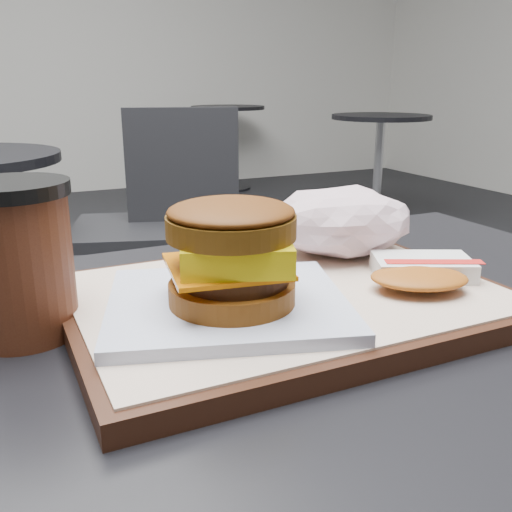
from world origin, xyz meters
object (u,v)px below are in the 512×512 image
(crumpled_wrapper, at_px, (341,221))
(neighbor_chair, at_px, (151,215))
(breakfast_sandwich, at_px, (231,266))
(serving_tray, at_px, (285,300))
(customer_table, at_px, (312,512))
(hash_brown, at_px, (421,272))
(coffee_cup, at_px, (17,256))

(crumpled_wrapper, bearing_deg, neighbor_chair, 83.07)
(breakfast_sandwich, xyz_separation_m, crumpled_wrapper, (0.17, 0.10, -0.00))
(breakfast_sandwich, bearing_deg, neighbor_chair, 77.39)
(serving_tray, relative_size, breakfast_sandwich, 1.64)
(breakfast_sandwich, bearing_deg, customer_table, -16.50)
(customer_table, relative_size, serving_tray, 2.11)
(customer_table, height_order, crumpled_wrapper, crumpled_wrapper)
(serving_tray, distance_m, crumpled_wrapper, 0.14)
(hash_brown, bearing_deg, neighbor_chair, 84.07)
(hash_brown, relative_size, coffee_cup, 1.07)
(crumpled_wrapper, relative_size, coffee_cup, 1.26)
(crumpled_wrapper, distance_m, coffee_cup, 0.32)
(serving_tray, bearing_deg, customer_table, -84.09)
(hash_brown, bearing_deg, crumpled_wrapper, 97.15)
(hash_brown, xyz_separation_m, coffee_cup, (-0.34, 0.08, 0.04))
(hash_brown, height_order, neighbor_chair, neighbor_chair)
(breakfast_sandwich, xyz_separation_m, coffee_cup, (-0.15, 0.07, 0.01))
(customer_table, bearing_deg, neighbor_chair, 79.98)
(serving_tray, height_order, coffee_cup, coffee_cup)
(serving_tray, relative_size, coffee_cup, 3.02)
(coffee_cup, bearing_deg, hash_brown, -14.00)
(crumpled_wrapper, distance_m, neighbor_chair, 1.50)
(serving_tray, bearing_deg, coffee_cup, 167.88)
(serving_tray, xyz_separation_m, crumpled_wrapper, (0.11, 0.07, 0.05))
(coffee_cup, bearing_deg, crumpled_wrapper, 5.04)
(breakfast_sandwich, height_order, crumpled_wrapper, breakfast_sandwich)
(hash_brown, xyz_separation_m, crumpled_wrapper, (-0.01, 0.11, 0.02))
(customer_table, height_order, hash_brown, hash_brown)
(coffee_cup, height_order, neighbor_chair, coffee_cup)
(serving_tray, relative_size, crumpled_wrapper, 2.40)
(hash_brown, height_order, coffee_cup, coffee_cup)
(customer_table, relative_size, crumpled_wrapper, 5.04)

